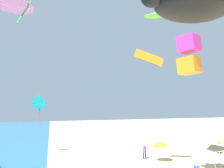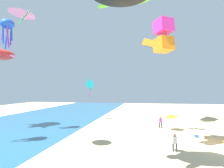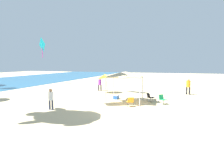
{
  "view_description": "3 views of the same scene",
  "coord_description": "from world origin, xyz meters",
  "px_view_note": "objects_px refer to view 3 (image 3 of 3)",
  "views": [
    {
      "loc": [
        -19.31,
        16.8,
        7.42
      ],
      "look_at": [
        0.39,
        12.05,
        8.49
      ],
      "focal_mm": 40.02,
      "sensor_mm": 36.0,
      "label": 1
    },
    {
      "loc": [
        -20.15,
        7.75,
        5.67
      ],
      "look_at": [
        0.39,
        11.56,
        6.29
      ],
      "focal_mm": 30.7,
      "sensor_mm": 36.0,
      "label": 2
    },
    {
      "loc": [
        -14.52,
        -3.95,
        3.53
      ],
      "look_at": [
        4.16,
        2.46,
        1.49
      ],
      "focal_mm": 32.44,
      "sensor_mm": 36.0,
      "label": 3
    }
  ],
  "objects_px": {
    "canopy_tent": "(125,74)",
    "person_by_tent": "(100,83)",
    "folding_chair_facing_ocean": "(130,101)",
    "cooler_box": "(116,97)",
    "person_kite_handler": "(188,85)",
    "person_near_umbrella": "(51,97)",
    "beach_umbrella": "(105,76)",
    "folding_chair_right_of_tent": "(150,97)",
    "kite_diamond_teal": "(42,45)",
    "folding_chair_near_cooler": "(163,99)"
  },
  "relations": [
    {
      "from": "canopy_tent",
      "to": "person_by_tent",
      "type": "relative_size",
      "value": 2.05
    },
    {
      "from": "canopy_tent",
      "to": "folding_chair_facing_ocean",
      "type": "distance_m",
      "value": 2.86
    },
    {
      "from": "cooler_box",
      "to": "person_kite_handler",
      "type": "distance_m",
      "value": 8.74
    },
    {
      "from": "person_by_tent",
      "to": "person_near_umbrella",
      "type": "height_order",
      "value": "person_by_tent"
    },
    {
      "from": "beach_umbrella",
      "to": "folding_chair_right_of_tent",
      "type": "height_order",
      "value": "beach_umbrella"
    },
    {
      "from": "person_kite_handler",
      "to": "folding_chair_facing_ocean",
      "type": "bearing_deg",
      "value": 87.06
    },
    {
      "from": "canopy_tent",
      "to": "person_by_tent",
      "type": "bearing_deg",
      "value": 38.76
    },
    {
      "from": "cooler_box",
      "to": "kite_diamond_teal",
      "type": "relative_size",
      "value": 0.19
    },
    {
      "from": "folding_chair_near_cooler",
      "to": "person_kite_handler",
      "type": "height_order",
      "value": "person_kite_handler"
    },
    {
      "from": "folding_chair_near_cooler",
      "to": "person_by_tent",
      "type": "bearing_deg",
      "value": 95.39
    },
    {
      "from": "person_kite_handler",
      "to": "folding_chair_right_of_tent",
      "type": "bearing_deg",
      "value": 85.4
    },
    {
      "from": "kite_diamond_teal",
      "to": "canopy_tent",
      "type": "bearing_deg",
      "value": -12.36
    },
    {
      "from": "beach_umbrella",
      "to": "person_kite_handler",
      "type": "height_order",
      "value": "beach_umbrella"
    },
    {
      "from": "kite_diamond_teal",
      "to": "person_near_umbrella",
      "type": "bearing_deg",
      "value": -30.32
    },
    {
      "from": "person_by_tent",
      "to": "kite_diamond_teal",
      "type": "height_order",
      "value": "kite_diamond_teal"
    },
    {
      "from": "canopy_tent",
      "to": "folding_chair_right_of_tent",
      "type": "height_order",
      "value": "canopy_tent"
    },
    {
      "from": "canopy_tent",
      "to": "folding_chair_near_cooler",
      "type": "distance_m",
      "value": 3.86
    },
    {
      "from": "folding_chair_right_of_tent",
      "to": "person_kite_handler",
      "type": "height_order",
      "value": "person_kite_handler"
    },
    {
      "from": "beach_umbrella",
      "to": "person_kite_handler",
      "type": "relative_size",
      "value": 1.3
    },
    {
      "from": "canopy_tent",
      "to": "kite_diamond_teal",
      "type": "height_order",
      "value": "kite_diamond_teal"
    },
    {
      "from": "canopy_tent",
      "to": "kite_diamond_teal",
      "type": "relative_size",
      "value": 1.02
    },
    {
      "from": "folding_chair_near_cooler",
      "to": "canopy_tent",
      "type": "bearing_deg",
      "value": 135.91
    },
    {
      "from": "canopy_tent",
      "to": "folding_chair_right_of_tent",
      "type": "distance_m",
      "value": 3.06
    },
    {
      "from": "folding_chair_right_of_tent",
      "to": "folding_chair_near_cooler",
      "type": "bearing_deg",
      "value": -157.27
    },
    {
      "from": "kite_diamond_teal",
      "to": "person_kite_handler",
      "type": "bearing_deg",
      "value": 9.07
    },
    {
      "from": "canopy_tent",
      "to": "cooler_box",
      "type": "bearing_deg",
      "value": 44.58
    },
    {
      "from": "person_by_tent",
      "to": "folding_chair_right_of_tent",
      "type": "bearing_deg",
      "value": -43.49
    },
    {
      "from": "canopy_tent",
      "to": "folding_chair_right_of_tent",
      "type": "relative_size",
      "value": 4.27
    },
    {
      "from": "folding_chair_near_cooler",
      "to": "kite_diamond_teal",
      "type": "bearing_deg",
      "value": 103.38
    },
    {
      "from": "cooler_box",
      "to": "person_near_umbrella",
      "type": "relative_size",
      "value": 0.4
    },
    {
      "from": "canopy_tent",
      "to": "person_kite_handler",
      "type": "height_order",
      "value": "canopy_tent"
    },
    {
      "from": "folding_chair_facing_ocean",
      "to": "cooler_box",
      "type": "bearing_deg",
      "value": -82.1
    },
    {
      "from": "canopy_tent",
      "to": "folding_chair_near_cooler",
      "type": "height_order",
      "value": "canopy_tent"
    },
    {
      "from": "kite_diamond_teal",
      "to": "folding_chair_near_cooler",
      "type": "bearing_deg",
      "value": -7.57
    },
    {
      "from": "person_kite_handler",
      "to": "folding_chair_near_cooler",
      "type": "bearing_deg",
      "value": 96.37
    },
    {
      "from": "person_by_tent",
      "to": "person_kite_handler",
      "type": "height_order",
      "value": "person_kite_handler"
    },
    {
      "from": "person_kite_handler",
      "to": "kite_diamond_teal",
      "type": "height_order",
      "value": "kite_diamond_teal"
    },
    {
      "from": "folding_chair_near_cooler",
      "to": "folding_chair_right_of_tent",
      "type": "xyz_separation_m",
      "value": [
        0.61,
        1.15,
        0.0
      ]
    },
    {
      "from": "beach_umbrella",
      "to": "folding_chair_right_of_tent",
      "type": "distance_m",
      "value": 7.28
    },
    {
      "from": "canopy_tent",
      "to": "kite_diamond_teal",
      "type": "xyz_separation_m",
      "value": [
        11.45,
        17.68,
        4.0
      ]
    },
    {
      "from": "folding_chair_facing_ocean",
      "to": "kite_diamond_teal",
      "type": "xyz_separation_m",
      "value": [
        13.23,
        18.58,
        6.05
      ]
    },
    {
      "from": "person_near_umbrella",
      "to": "folding_chair_right_of_tent",
      "type": "bearing_deg",
      "value": 49.32
    },
    {
      "from": "folding_chair_near_cooler",
      "to": "person_by_tent",
      "type": "relative_size",
      "value": 0.48
    },
    {
      "from": "beach_umbrella",
      "to": "folding_chair_near_cooler",
      "type": "bearing_deg",
      "value": -123.04
    },
    {
      "from": "person_kite_handler",
      "to": "person_near_umbrella",
      "type": "bearing_deg",
      "value": 74.17
    },
    {
      "from": "folding_chair_right_of_tent",
      "to": "kite_diamond_teal",
      "type": "relative_size",
      "value": 0.24
    },
    {
      "from": "person_near_umbrella",
      "to": "folding_chair_near_cooler",
      "type": "bearing_deg",
      "value": 41.81
    },
    {
      "from": "folding_chair_near_cooler",
      "to": "folding_chair_right_of_tent",
      "type": "relative_size",
      "value": 1.0
    },
    {
      "from": "beach_umbrella",
      "to": "folding_chair_facing_ocean",
      "type": "distance_m",
      "value": 8.25
    },
    {
      "from": "person_by_tent",
      "to": "person_near_umbrella",
      "type": "bearing_deg",
      "value": -93.35
    }
  ]
}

